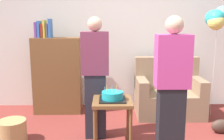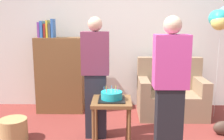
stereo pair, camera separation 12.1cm
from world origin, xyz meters
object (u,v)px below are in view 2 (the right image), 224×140
object	(u,v)px
couch	(171,95)
wicker_basket	(14,130)
handbag	(223,128)
balloon_bunch	(222,18)
person_holding_cake	(170,92)
bookshelf	(60,74)
birthday_cake	(112,96)
side_table	(112,108)
person_blowing_candles	(96,77)

from	to	relation	value
couch	wicker_basket	bearing A→B (deg)	-156.03
handbag	couch	bearing A→B (deg)	126.45
handbag	balloon_bunch	xyz separation A→B (m)	(0.15, 0.74, 1.52)
wicker_basket	couch	bearing A→B (deg)	23.97
balloon_bunch	person_holding_cake	bearing A→B (deg)	-125.62
bookshelf	birthday_cake	xyz separation A→B (m)	(0.92, -1.34, 0.00)
couch	balloon_bunch	world-z (taller)	balloon_bunch
side_table	person_holding_cake	distance (m)	0.79
wicker_basket	person_holding_cake	bearing A→B (deg)	-15.62
person_blowing_candles	couch	bearing A→B (deg)	33.24
birthday_cake	person_holding_cake	world-z (taller)	person_holding_cake
birthday_cake	wicker_basket	distance (m)	1.42
bookshelf	balloon_bunch	bearing A→B (deg)	-4.46
balloon_bunch	person_blowing_candles	bearing A→B (deg)	-157.28
bookshelf	handbag	bearing A→B (deg)	-20.89
birthday_cake	bookshelf	bearing A→B (deg)	124.51
couch	bookshelf	distance (m)	1.94
birthday_cake	wicker_basket	xyz separation A→B (m)	(-1.31, 0.17, -0.52)
person_blowing_candles	person_holding_cake	bearing A→B (deg)	-41.96
handbag	balloon_bunch	distance (m)	1.70
bookshelf	side_table	size ratio (longest dim) A/B	2.58
birthday_cake	person_blowing_candles	world-z (taller)	person_blowing_candles
person_blowing_candles	handbag	bearing A→B (deg)	-0.14
bookshelf	person_blowing_candles	world-z (taller)	person_blowing_candles
couch	wicker_basket	size ratio (longest dim) A/B	3.06
wicker_basket	handbag	size ratio (longest dim) A/B	1.29
couch	side_table	size ratio (longest dim) A/B	1.76
couch	person_blowing_candles	bearing A→B (deg)	-144.51
person_holding_cake	handbag	distance (m)	1.41
bookshelf	wicker_basket	bearing A→B (deg)	-108.07
couch	wicker_basket	xyz separation A→B (m)	(-2.28, -1.02, -0.19)
couch	balloon_bunch	xyz separation A→B (m)	(0.73, -0.05, 1.28)
side_table	person_blowing_candles	bearing A→B (deg)	123.55
bookshelf	wicker_basket	world-z (taller)	bookshelf
couch	bookshelf	bearing A→B (deg)	175.20
birthday_cake	wicker_basket	world-z (taller)	birthday_cake
birthday_cake	balloon_bunch	distance (m)	2.26
side_table	balloon_bunch	xyz separation A→B (m)	(1.71, 1.14, 1.10)
bookshelf	person_holding_cake	xyz separation A→B (m)	(1.55, -1.72, 0.16)
birthday_cake	person_blowing_candles	size ratio (longest dim) A/B	0.20
person_blowing_candles	person_holding_cake	distance (m)	1.10
side_table	birthday_cake	world-z (taller)	birthday_cake
side_table	person_holding_cake	xyz separation A→B (m)	(0.63, -0.37, 0.31)
person_blowing_candles	balloon_bunch	world-z (taller)	balloon_bunch
bookshelf	birthday_cake	size ratio (longest dim) A/B	5.03
couch	side_table	world-z (taller)	couch
handbag	birthday_cake	bearing A→B (deg)	-165.71
bookshelf	birthday_cake	world-z (taller)	bookshelf
birthday_cake	balloon_bunch	world-z (taller)	balloon_bunch
handbag	balloon_bunch	world-z (taller)	balloon_bunch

